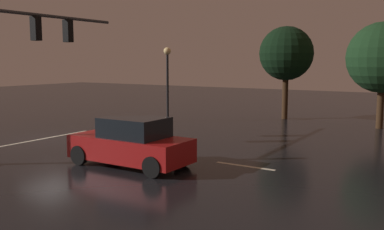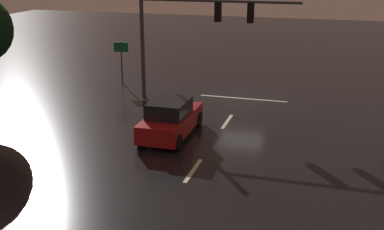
% 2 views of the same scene
% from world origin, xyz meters
% --- Properties ---
extents(ground_plane, '(80.00, 80.00, 0.00)m').
position_xyz_m(ground_plane, '(0.00, 0.00, 0.00)').
color(ground_plane, black).
extents(traffic_signal_assembly, '(8.76, 0.47, 6.38)m').
position_xyz_m(traffic_signal_assembly, '(2.72, 0.93, 4.36)').
color(traffic_signal_assembly, '#383A3D').
rests_on(traffic_signal_assembly, ground_plane).
extents(lane_dash_far, '(0.16, 2.20, 0.01)m').
position_xyz_m(lane_dash_far, '(0.00, 4.00, 0.00)').
color(lane_dash_far, beige).
rests_on(lane_dash_far, ground_plane).
extents(lane_dash_mid, '(0.16, 2.20, 0.01)m').
position_xyz_m(lane_dash_mid, '(0.00, 10.00, 0.00)').
color(lane_dash_mid, beige).
rests_on(lane_dash_mid, ground_plane).
extents(stop_bar, '(5.00, 0.16, 0.01)m').
position_xyz_m(stop_bar, '(0.00, -0.26, 0.00)').
color(stop_bar, beige).
rests_on(stop_bar, ground_plane).
extents(car_approaching, '(1.90, 4.37, 1.70)m').
position_xyz_m(car_approaching, '(2.04, 6.65, 0.80)').
color(car_approaching, maroon).
rests_on(car_approaching, ground_plane).
extents(street_lamp_left_kerb, '(0.44, 0.44, 4.42)m').
position_xyz_m(street_lamp_left_kerb, '(-7.75, 1.24, 3.15)').
color(street_lamp_left_kerb, black).
rests_on(street_lamp_left_kerb, ground_plane).
extents(tree_left_near, '(3.34, 3.34, 5.75)m').
position_xyz_m(tree_left_near, '(-12.58, 6.83, 4.06)').
color(tree_left_near, '#382314').
rests_on(tree_left_near, ground_plane).
extents(tree_left_far, '(3.77, 3.77, 5.68)m').
position_xyz_m(tree_left_far, '(-11.53, 12.53, 3.78)').
color(tree_left_far, '#382314').
rests_on(tree_left_far, ground_plane).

